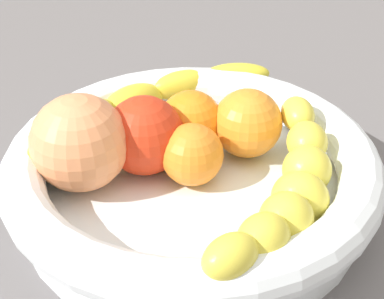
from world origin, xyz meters
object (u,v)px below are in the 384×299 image
at_px(banana_draped_left, 290,189).
at_px(banana_draped_right, 140,103).
at_px(orange_mid_right, 248,123).
at_px(orange_front, 194,156).
at_px(fruit_bowl, 192,173).
at_px(tomato_red, 144,135).
at_px(orange_mid_left, 191,122).
at_px(peach_blush, 80,143).

bearing_deg(banana_draped_left, banana_draped_right, -165.45).
bearing_deg(orange_mid_right, orange_front, -72.89).
distance_m(fruit_bowl, banana_draped_left, 0.09).
bearing_deg(banana_draped_right, tomato_red, -18.75).
bearing_deg(orange_mid_left, banana_draped_right, -158.67).
bearing_deg(peach_blush, banana_draped_left, 47.76).
xyz_separation_m(banana_draped_right, orange_mid_right, (0.09, 0.06, 0.01)).
height_order(fruit_bowl, peach_blush, peach_blush).
xyz_separation_m(orange_front, peach_blush, (-0.04, -0.08, 0.01)).
bearing_deg(orange_front, orange_mid_left, 156.11).
bearing_deg(fruit_bowl, orange_mid_left, 154.76).
bearing_deg(fruit_bowl, orange_front, -1.07).
height_order(banana_draped_left, peach_blush, peach_blush).
height_order(fruit_bowl, tomato_red, tomato_red).
height_order(banana_draped_left, orange_front, same).
relative_size(orange_mid_left, orange_mid_right, 0.93).
bearing_deg(peach_blush, orange_mid_right, 81.97).
bearing_deg(orange_front, orange_mid_right, 107.11).
bearing_deg(peach_blush, orange_mid_left, 93.48).
bearing_deg(banana_draped_left, orange_mid_left, -169.10).
distance_m(fruit_bowl, banana_draped_right, 0.10).
distance_m(orange_mid_right, tomato_red, 0.09).
height_order(tomato_red, peach_blush, peach_blush).
distance_m(fruit_bowl, peach_blush, 0.09).
xyz_separation_m(banana_draped_right, orange_front, (0.10, 0.00, 0.00)).
bearing_deg(orange_front, banana_draped_left, 30.28).
bearing_deg(orange_mid_left, banana_draped_left, 10.90).
xyz_separation_m(fruit_bowl, orange_mid_left, (-0.04, 0.02, 0.02)).
bearing_deg(orange_mid_right, banana_draped_left, -11.42).
relative_size(banana_draped_right, peach_blush, 3.42).
distance_m(banana_draped_right, orange_front, 0.10).
distance_m(fruit_bowl, orange_mid_right, 0.07).
distance_m(orange_front, peach_blush, 0.09).
height_order(banana_draped_right, orange_front, orange_front).
height_order(fruit_bowl, orange_front, orange_front).
bearing_deg(peach_blush, fruit_bowl, 65.93).
distance_m(fruit_bowl, orange_mid_left, 0.05).
bearing_deg(fruit_bowl, orange_mid_right, 104.67).
bearing_deg(tomato_red, banana_draped_right, 161.25).
distance_m(banana_draped_left, banana_draped_right, 0.18).
distance_m(fruit_bowl, tomato_red, 0.05).
bearing_deg(orange_mid_right, banana_draped_right, -143.15).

